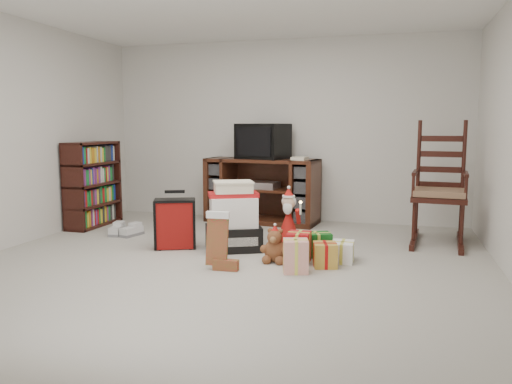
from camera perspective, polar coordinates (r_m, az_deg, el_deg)
room at (r=4.62m, az=-3.63°, el=6.71°), size 5.01×5.01×2.51m
tv_stand at (r=6.84m, az=0.68°, el=0.18°), size 1.58×0.71×0.88m
bookshelf at (r=6.93m, az=-18.13°, el=0.70°), size 0.30×0.91×1.11m
rocking_chair at (r=5.98m, az=20.11°, el=-0.84°), size 0.66×1.00×1.44m
gift_pile at (r=5.32m, az=-2.60°, el=-3.29°), size 0.70×0.62×0.72m
red_suitcase at (r=5.46m, az=-9.24°, el=-3.57°), size 0.46×0.36×0.63m
stocking at (r=4.63m, az=-4.45°, el=-5.49°), size 0.26×0.12×0.54m
teddy_bear at (r=4.88m, az=2.20°, el=-6.34°), size 0.22×0.19×0.33m
santa_figurine at (r=5.53m, az=3.73°, el=-3.60°), size 0.32×0.30×0.65m
mrs_claus_figurine at (r=5.74m, az=-2.68°, el=-3.23°), size 0.31×0.29×0.63m
sneaker_pair at (r=6.27m, az=-14.80°, el=-4.31°), size 0.39×0.33×0.11m
gift_cluster at (r=4.87m, az=6.62°, el=-6.67°), size 0.72×0.82×0.25m
crt_television at (r=6.78m, az=0.79°, el=5.82°), size 0.75×0.65×0.47m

